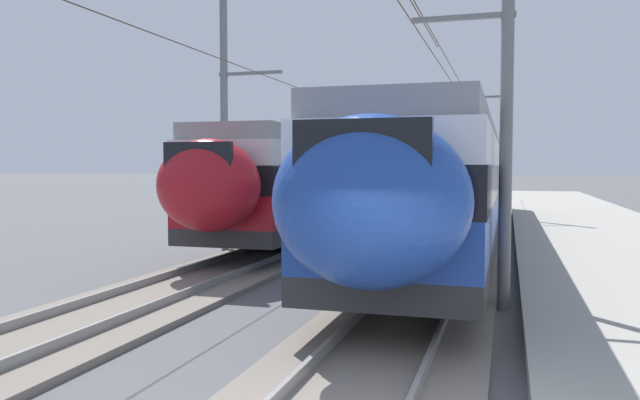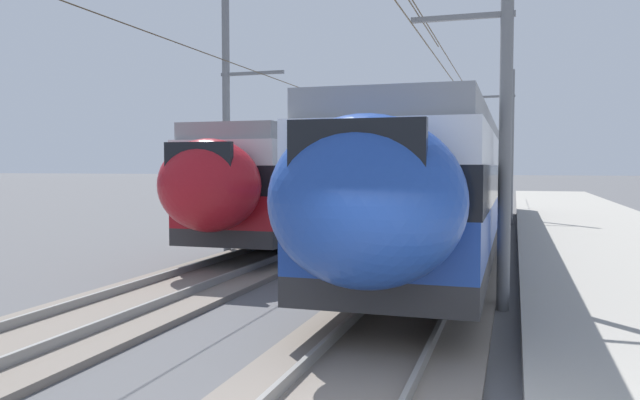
{
  "view_description": "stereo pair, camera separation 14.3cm",
  "coord_description": "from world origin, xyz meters",
  "px_view_note": "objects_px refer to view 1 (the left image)",
  "views": [
    {
      "loc": [
        -5.5,
        -0.83,
        2.73
      ],
      "look_at": [
        7.96,
        3.21,
        1.97
      ],
      "focal_mm": 35.13,
      "sensor_mm": 36.0,
      "label": 1
    },
    {
      "loc": [
        -5.46,
        -0.96,
        2.73
      ],
      "look_at": [
        7.96,
        3.21,
        1.97
      ],
      "focal_mm": 35.13,
      "sensor_mm": 36.0,
      "label": 2
    }
  ],
  "objects_px": {
    "catenary_mast_mid": "(500,100)",
    "catenary_mast_far_side": "(228,116)",
    "train_far_track": "(342,178)",
    "train_near_platform": "(458,181)",
    "catenary_mast_east": "(505,143)"
  },
  "relations": [
    {
      "from": "catenary_mast_mid",
      "to": "catenary_mast_far_side",
      "type": "xyz_separation_m",
      "value": [
        5.97,
        8.39,
        0.33
      ]
    },
    {
      "from": "train_far_track",
      "to": "catenary_mast_mid",
      "type": "relative_size",
      "value": 0.62
    },
    {
      "from": "catenary_mast_mid",
      "to": "catenary_mast_far_side",
      "type": "height_order",
      "value": "catenary_mast_far_side"
    },
    {
      "from": "catenary_mast_far_side",
      "to": "catenary_mast_mid",
      "type": "bearing_deg",
      "value": -125.45
    },
    {
      "from": "train_far_track",
      "to": "train_near_platform",
      "type": "bearing_deg",
      "value": -124.24
    },
    {
      "from": "catenary_mast_east",
      "to": "train_far_track",
      "type": "bearing_deg",
      "value": 122.6
    },
    {
      "from": "train_near_platform",
      "to": "catenary_mast_east",
      "type": "height_order",
      "value": "catenary_mast_east"
    },
    {
      "from": "train_near_platform",
      "to": "catenary_mast_mid",
      "type": "relative_size",
      "value": 0.72
    },
    {
      "from": "train_far_track",
      "to": "catenary_mast_far_side",
      "type": "relative_size",
      "value": 0.62
    },
    {
      "from": "train_near_platform",
      "to": "catenary_mast_east",
      "type": "xyz_separation_m",
      "value": [
        7.81,
        -1.51,
        1.58
      ]
    },
    {
      "from": "train_far_track",
      "to": "catenary_mast_mid",
      "type": "xyz_separation_m",
      "value": [
        -13.84,
        -6.7,
        1.76
      ]
    },
    {
      "from": "train_far_track",
      "to": "catenary_mast_far_side",
      "type": "height_order",
      "value": "catenary_mast_far_side"
    },
    {
      "from": "catenary_mast_mid",
      "to": "train_far_track",
      "type": "bearing_deg",
      "value": 25.83
    },
    {
      "from": "train_far_track",
      "to": "catenary_mast_east",
      "type": "bearing_deg",
      "value": -57.4
    },
    {
      "from": "train_near_platform",
      "to": "train_far_track",
      "type": "distance_m",
      "value": 6.26
    }
  ]
}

